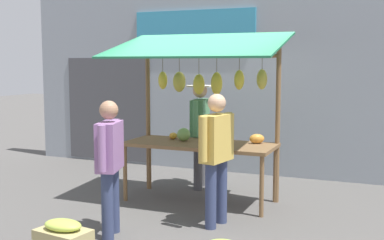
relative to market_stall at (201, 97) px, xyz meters
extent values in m
plane|color=#514F4C|center=(0.00, 0.05, -1.55)|extent=(40.00, 40.00, 0.00)
cube|color=#8C939E|center=(0.00, -2.15, 0.15)|extent=(9.00, 0.25, 3.40)
cube|color=teal|center=(0.94, -2.01, 1.20)|extent=(2.40, 0.06, 0.56)
cube|color=#47474C|center=(2.85, -2.02, -0.45)|extent=(1.90, 0.04, 2.10)
cube|color=brown|center=(0.00, 0.05, -0.69)|extent=(2.20, 0.90, 0.05)
cylinder|color=brown|center=(1.04, 0.44, -1.13)|extent=(0.06, 0.06, 0.83)
cylinder|color=brown|center=(-1.04, 0.44, -1.13)|extent=(0.06, 0.06, 0.83)
cylinder|color=brown|center=(1.04, -0.34, -1.13)|extent=(0.06, 0.06, 0.83)
cylinder|color=brown|center=(-1.04, -0.34, -1.13)|extent=(0.06, 0.06, 0.83)
cylinder|color=brown|center=(1.06, -0.35, -0.37)|extent=(0.07, 0.07, 2.35)
cylinder|color=brown|center=(-1.06, -0.35, -0.37)|extent=(0.07, 0.07, 2.35)
cylinder|color=brown|center=(0.00, -0.35, 0.60)|extent=(2.12, 0.06, 0.06)
cube|color=#23724C|center=(0.00, 0.20, 0.75)|extent=(2.50, 1.46, 0.39)
cylinder|color=brown|center=(-0.82, -0.35, 0.51)|extent=(0.01, 0.01, 0.19)
ellipsoid|color=gold|center=(-0.82, -0.35, 0.26)|extent=(0.23, 0.24, 0.30)
cylinder|color=brown|center=(-0.49, -0.30, 0.50)|extent=(0.01, 0.01, 0.21)
ellipsoid|color=yellow|center=(-0.49, -0.30, 0.25)|extent=(0.20, 0.20, 0.29)
cylinder|color=brown|center=(-0.14, -0.30, 0.48)|extent=(0.01, 0.01, 0.24)
ellipsoid|color=yellow|center=(-0.14, -0.30, 0.19)|extent=(0.18, 0.15, 0.35)
cylinder|color=brown|center=(0.15, -0.30, 0.47)|extent=(0.01, 0.01, 0.27)
ellipsoid|color=yellow|center=(0.15, -0.30, 0.17)|extent=(0.19, 0.16, 0.31)
cylinder|color=brown|center=(0.49, -0.33, 0.48)|extent=(0.01, 0.01, 0.24)
ellipsoid|color=gold|center=(0.49, -0.33, 0.21)|extent=(0.26, 0.27, 0.32)
cylinder|color=brown|center=(0.76, -0.30, 0.49)|extent=(0.01, 0.01, 0.23)
ellipsoid|color=yellow|center=(0.76, -0.30, 0.23)|extent=(0.22, 0.22, 0.28)
sphere|color=#729E4C|center=(0.28, -0.01, -0.57)|extent=(0.20, 0.20, 0.20)
ellipsoid|color=gold|center=(0.51, -0.15, -0.62)|extent=(0.16, 0.20, 0.10)
ellipsoid|color=orange|center=(-0.79, -0.22, -0.60)|extent=(0.26, 0.23, 0.14)
cylinder|color=#4C4C51|center=(0.31, -0.84, -1.12)|extent=(0.14, 0.14, 0.85)
cylinder|color=#4C4C51|center=(0.27, -0.56, -1.12)|extent=(0.14, 0.14, 0.85)
cube|color=#518C5B|center=(0.29, -0.70, -0.39)|extent=(0.30, 0.54, 0.60)
cylinder|color=#518C5B|center=(0.34, -1.02, -0.37)|extent=(0.09, 0.09, 0.56)
cylinder|color=#518C5B|center=(0.24, -0.39, -0.37)|extent=(0.09, 0.09, 0.56)
sphere|color=tan|center=(0.29, -0.70, 0.06)|extent=(0.23, 0.23, 0.23)
cylinder|color=beige|center=(0.29, -0.70, 0.13)|extent=(0.45, 0.45, 0.02)
cylinder|color=navy|center=(-0.58, 1.13, -1.13)|extent=(0.14, 0.14, 0.83)
cylinder|color=navy|center=(-0.63, 0.86, -1.13)|extent=(0.14, 0.14, 0.83)
cube|color=gold|center=(-0.61, 1.00, -0.43)|extent=(0.31, 0.53, 0.59)
cylinder|color=gold|center=(-0.55, 1.30, -0.40)|extent=(0.09, 0.09, 0.54)
cylinder|color=gold|center=(-0.66, 0.69, -0.40)|extent=(0.09, 0.09, 0.54)
sphere|color=tan|center=(-0.61, 1.00, 0.01)|extent=(0.23, 0.23, 0.23)
cylinder|color=navy|center=(0.38, 1.96, -1.15)|extent=(0.14, 0.14, 0.80)
cylinder|color=navy|center=(0.46, 1.71, -1.15)|extent=(0.14, 0.14, 0.80)
cube|color=#93669E|center=(0.42, 1.83, -0.47)|extent=(0.35, 0.52, 0.57)
cylinder|color=#93669E|center=(0.34, 2.12, -0.44)|extent=(0.09, 0.09, 0.52)
cylinder|color=#93669E|center=(0.51, 1.54, -0.44)|extent=(0.09, 0.09, 0.52)
sphere|color=#A87A5B|center=(0.42, 1.83, -0.04)|extent=(0.22, 0.22, 0.22)
ellipsoid|color=#B2CC4C|center=(0.55, 2.58, -1.20)|extent=(0.43, 0.27, 0.12)
camera|label=1|loc=(-2.67, 6.76, 0.50)|focal=46.60mm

